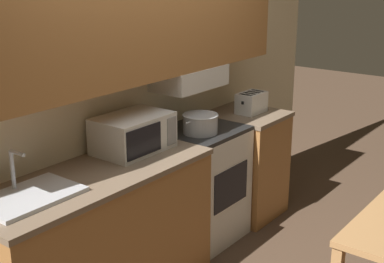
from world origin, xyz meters
TOP-DOWN VIEW (x-y plane):
  - ground_plane at (0.00, 0.00)m, footprint 16.00×16.00m
  - wall_back at (0.01, -0.06)m, footprint 5.24×0.38m
  - lower_counter_main at (-0.61, -0.31)m, footprint 1.64×0.63m
  - lower_counter_right_stub at (1.14, -0.31)m, footprint 0.58×0.63m
  - stove_range at (0.53, -0.28)m, footprint 0.63×0.57m
  - cooking_pot at (0.44, -0.34)m, footprint 0.35×0.27m
  - microwave at (-0.16, -0.21)m, footprint 0.52×0.36m
  - toaster at (1.17, -0.34)m, footprint 0.28×0.17m
  - sink_basin at (-1.08, -0.31)m, footprint 0.54×0.36m

SIDE VIEW (x-z plane):
  - ground_plane at x=0.00m, z-range 0.00..0.00m
  - stove_range at x=0.53m, z-range 0.00..0.93m
  - lower_counter_main at x=-0.61m, z-range 0.00..0.93m
  - lower_counter_right_stub at x=1.14m, z-range 0.00..0.93m
  - sink_basin at x=-1.08m, z-range 0.82..1.08m
  - cooking_pot at x=0.44m, z-range 0.94..1.08m
  - toaster at x=1.17m, z-range 0.93..1.11m
  - microwave at x=-0.16m, z-range 0.93..1.18m
  - wall_back at x=0.01m, z-range 0.21..2.76m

